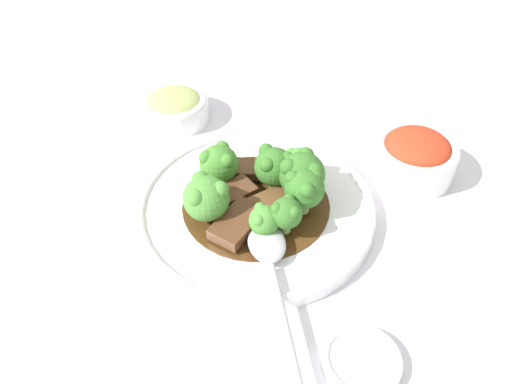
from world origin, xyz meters
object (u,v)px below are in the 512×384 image
at_px(broccoli_floret_2, 304,189).
at_px(side_bowl_kimchi, 415,156).
at_px(beef_strip_0, 268,206).
at_px(broccoli_floret_0, 286,213).
at_px(main_plate, 256,207).
at_px(side_bowl_appetizer, 175,106).
at_px(beef_strip_1, 227,196).
at_px(beef_strip_3, 238,223).
at_px(broccoli_floret_7, 264,220).
at_px(broccoli_floret_3, 302,174).
at_px(broccoli_floret_1, 206,197).
at_px(broccoli_floret_6, 219,163).
at_px(broccoli_floret_5, 299,161).
at_px(serving_spoon, 271,260).
at_px(beef_strip_2, 251,169).
at_px(sauce_dish, 362,361).
at_px(broccoli_floret_4, 274,166).

distance_m(broccoli_floret_2, side_bowl_kimchi, 0.17).
relative_size(beef_strip_0, broccoli_floret_0, 1.71).
bearing_deg(main_plate, side_bowl_appetizer, 46.72).
xyz_separation_m(beef_strip_1, beef_strip_3, (-0.04, -0.02, 0.00)).
bearing_deg(broccoli_floret_7, broccoli_floret_3, -20.07).
bearing_deg(broccoli_floret_1, broccoli_floret_6, 5.51).
height_order(beef_strip_1, broccoli_floret_5, broccoli_floret_5).
distance_m(beef_strip_3, broccoli_floret_0, 0.06).
bearing_deg(side_bowl_appetizer, serving_spoon, -139.73).
xyz_separation_m(beef_strip_0, serving_spoon, (-0.07, -0.02, -0.00)).
xyz_separation_m(beef_strip_0, beef_strip_2, (0.06, 0.04, -0.00)).
bearing_deg(broccoli_floret_0, main_plate, 50.06).
bearing_deg(side_bowl_kimchi, broccoli_floret_1, 125.48).
height_order(beef_strip_0, sauce_dish, beef_strip_0).
height_order(broccoli_floret_2, serving_spoon, broccoli_floret_2).
distance_m(beef_strip_0, beef_strip_3, 0.04).
bearing_deg(broccoli_floret_2, main_plate, 88.36).
xyz_separation_m(broccoli_floret_2, side_bowl_appetizer, (0.16, 0.22, -0.03)).
relative_size(broccoli_floret_6, side_bowl_kimchi, 0.48).
relative_size(main_plate, side_bowl_appetizer, 2.89).
xyz_separation_m(beef_strip_0, broccoli_floret_3, (0.04, -0.03, 0.03)).
xyz_separation_m(broccoli_floret_4, serving_spoon, (-0.12, -0.03, -0.02)).
bearing_deg(beef_strip_3, main_plate, -10.52).
xyz_separation_m(beef_strip_1, broccoli_floret_1, (-0.03, 0.01, 0.02)).
height_order(broccoli_floret_2, side_bowl_appetizer, broccoli_floret_2).
relative_size(broccoli_floret_1, side_bowl_kimchi, 0.53).
xyz_separation_m(beef_strip_0, broccoli_floret_4, (0.04, 0.00, 0.02)).
bearing_deg(broccoli_floret_0, broccoli_floret_7, 113.99).
distance_m(main_plate, beef_strip_0, 0.03).
bearing_deg(broccoli_floret_7, side_bowl_kimchi, -42.72).
bearing_deg(broccoli_floret_4, broccoli_floret_6, 98.54).
distance_m(beef_strip_0, broccoli_floret_7, 0.04).
bearing_deg(serving_spoon, broccoli_floret_5, 0.25).
bearing_deg(side_bowl_kimchi, serving_spoon, 146.38).
relative_size(beef_strip_2, broccoli_floret_2, 1.23).
height_order(side_bowl_kimchi, sauce_dish, side_bowl_kimchi).
height_order(main_plate, beef_strip_3, beef_strip_3).
height_order(serving_spoon, side_bowl_appetizer, side_bowl_appetizer).
bearing_deg(broccoli_floret_1, beef_strip_3, -101.92).
bearing_deg(broccoli_floret_1, main_plate, -51.10).
xyz_separation_m(broccoli_floret_3, broccoli_floret_5, (0.03, 0.01, -0.01)).
bearing_deg(broccoli_floret_1, broccoli_floret_2, -70.61).
distance_m(beef_strip_2, broccoli_floret_4, 0.04).
xyz_separation_m(main_plate, beef_strip_2, (0.05, 0.02, 0.01)).
xyz_separation_m(broccoli_floret_0, broccoli_floret_7, (-0.01, 0.02, -0.01)).
bearing_deg(broccoli_floret_2, beef_strip_2, 57.12).
bearing_deg(broccoli_floret_3, broccoli_floret_6, 90.71).
bearing_deg(beef_strip_2, beef_strip_3, -173.28).
bearing_deg(main_plate, serving_spoon, -155.45).
bearing_deg(sauce_dish, broccoli_floret_7, 46.54).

